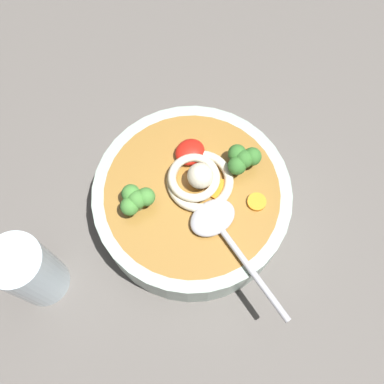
{
  "coord_description": "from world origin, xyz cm",
  "views": [
    {
      "loc": [
        12.02,
        16.99,
        64.78
      ],
      "look_at": [
        -2.78,
        0.85,
        10.1
      ],
      "focal_mm": 42.99,
      "sensor_mm": 36.0,
      "label": 1
    }
  ],
  "objects_px": {
    "soup_bowl": "(192,201)",
    "drinking_glass": "(30,272)",
    "soup_spoon": "(219,227)",
    "noodle_pile": "(199,179)"
  },
  "relations": [
    {
      "from": "soup_bowl",
      "to": "soup_spoon",
      "type": "bearing_deg",
      "value": 81.74
    },
    {
      "from": "soup_bowl",
      "to": "drinking_glass",
      "type": "bearing_deg",
      "value": -15.26
    },
    {
      "from": "soup_bowl",
      "to": "soup_spoon",
      "type": "xyz_separation_m",
      "value": [
        0.01,
        0.06,
        0.04
      ]
    },
    {
      "from": "noodle_pile",
      "to": "drinking_glass",
      "type": "height_order",
      "value": "drinking_glass"
    },
    {
      "from": "soup_spoon",
      "to": "drinking_glass",
      "type": "height_order",
      "value": "drinking_glass"
    },
    {
      "from": "soup_bowl",
      "to": "noodle_pile",
      "type": "relative_size",
      "value": 2.72
    },
    {
      "from": "noodle_pile",
      "to": "soup_spoon",
      "type": "relative_size",
      "value": 0.54
    },
    {
      "from": "noodle_pile",
      "to": "drinking_glass",
      "type": "xyz_separation_m",
      "value": [
        0.23,
        -0.05,
        -0.02
      ]
    },
    {
      "from": "noodle_pile",
      "to": "soup_spoon",
      "type": "height_order",
      "value": "noodle_pile"
    },
    {
      "from": "soup_bowl",
      "to": "drinking_glass",
      "type": "xyz_separation_m",
      "value": [
        0.21,
        -0.06,
        0.03
      ]
    }
  ]
}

